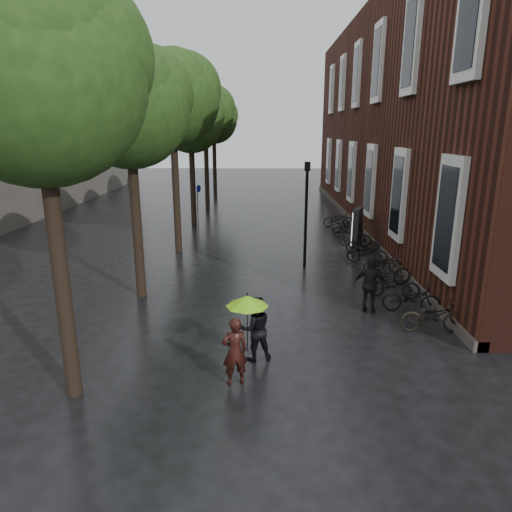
{
  "coord_description": "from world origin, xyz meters",
  "views": [
    {
      "loc": [
        0.03,
        -7.6,
        5.49
      ],
      "look_at": [
        -0.17,
        5.83,
        1.75
      ],
      "focal_mm": 32.0,
      "sensor_mm": 36.0,
      "label": 1
    }
  ],
  "objects_px": {
    "person_black": "(255,328)",
    "parked_bicycles": "(371,254)",
    "person_burgundy": "(235,351)",
    "lamp_post": "(306,205)",
    "ad_lightbox": "(357,228)",
    "pedestrian_walking": "(370,285)"
  },
  "relations": [
    {
      "from": "pedestrian_walking",
      "to": "ad_lightbox",
      "type": "xyz_separation_m",
      "value": [
        1.16,
        7.92,
        0.08
      ]
    },
    {
      "from": "parked_bicycles",
      "to": "ad_lightbox",
      "type": "distance_m",
      "value": 2.74
    },
    {
      "from": "person_black",
      "to": "pedestrian_walking",
      "type": "xyz_separation_m",
      "value": [
        3.48,
        3.06,
        0.07
      ]
    },
    {
      "from": "person_burgundy",
      "to": "parked_bicycles",
      "type": "bearing_deg",
      "value": -135.87
    },
    {
      "from": "person_black",
      "to": "ad_lightbox",
      "type": "distance_m",
      "value": 11.92
    },
    {
      "from": "person_burgundy",
      "to": "parked_bicycles",
      "type": "xyz_separation_m",
      "value": [
        5.16,
        9.42,
        -0.33
      ]
    },
    {
      "from": "person_black",
      "to": "ad_lightbox",
      "type": "height_order",
      "value": "ad_lightbox"
    },
    {
      "from": "pedestrian_walking",
      "to": "ad_lightbox",
      "type": "bearing_deg",
      "value": -76.93
    },
    {
      "from": "person_burgundy",
      "to": "lamp_post",
      "type": "relative_size",
      "value": 0.37
    },
    {
      "from": "person_black",
      "to": "parked_bicycles",
      "type": "relative_size",
      "value": 0.11
    },
    {
      "from": "person_burgundy",
      "to": "lamp_post",
      "type": "bearing_deg",
      "value": -121.76
    },
    {
      "from": "lamp_post",
      "to": "parked_bicycles",
      "type": "bearing_deg",
      "value": 8.57
    },
    {
      "from": "lamp_post",
      "to": "ad_lightbox",
      "type": "bearing_deg",
      "value": 48.66
    },
    {
      "from": "pedestrian_walking",
      "to": "ad_lightbox",
      "type": "height_order",
      "value": "ad_lightbox"
    },
    {
      "from": "pedestrian_walking",
      "to": "lamp_post",
      "type": "distance_m",
      "value": 5.34
    },
    {
      "from": "person_burgundy",
      "to": "ad_lightbox",
      "type": "bearing_deg",
      "value": -129.94
    },
    {
      "from": "person_burgundy",
      "to": "lamp_post",
      "type": "height_order",
      "value": "lamp_post"
    },
    {
      "from": "person_black",
      "to": "parked_bicycles",
      "type": "height_order",
      "value": "person_black"
    },
    {
      "from": "lamp_post",
      "to": "pedestrian_walking",
      "type": "bearing_deg",
      "value": -71.78
    },
    {
      "from": "parked_bicycles",
      "to": "ad_lightbox",
      "type": "height_order",
      "value": "ad_lightbox"
    },
    {
      "from": "ad_lightbox",
      "to": "person_black",
      "type": "bearing_deg",
      "value": -91.68
    },
    {
      "from": "person_burgundy",
      "to": "lamp_post",
      "type": "distance_m",
      "value": 9.47
    }
  ]
}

